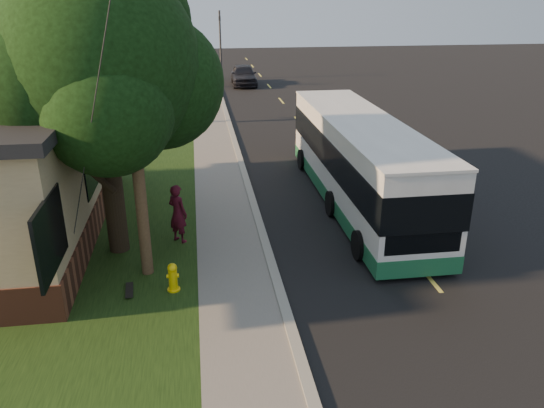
% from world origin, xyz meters
% --- Properties ---
extents(ground, '(120.00, 120.00, 0.00)m').
position_xyz_m(ground, '(0.00, 0.00, 0.00)').
color(ground, black).
rests_on(ground, ground).
extents(road, '(8.00, 80.00, 0.01)m').
position_xyz_m(road, '(4.00, 10.00, 0.01)').
color(road, black).
rests_on(road, ground).
extents(curb, '(0.25, 80.00, 0.12)m').
position_xyz_m(curb, '(0.00, 10.00, 0.06)').
color(curb, gray).
rests_on(curb, ground).
extents(sidewalk, '(2.00, 80.00, 0.08)m').
position_xyz_m(sidewalk, '(-1.00, 10.00, 0.04)').
color(sidewalk, slate).
rests_on(sidewalk, ground).
extents(grass_verge, '(5.00, 80.00, 0.07)m').
position_xyz_m(grass_verge, '(-4.50, 10.00, 0.04)').
color(grass_verge, black).
rests_on(grass_verge, ground).
extents(fire_hydrant, '(0.32, 0.32, 0.74)m').
position_xyz_m(fire_hydrant, '(-2.60, 0.00, 0.43)').
color(fire_hydrant, yellow).
rests_on(fire_hydrant, grass_verge).
extents(utility_pole, '(2.86, 3.21, 9.07)m').
position_xyz_m(utility_pole, '(-3.31, 0.99, 4.63)').
color(utility_pole, '#473321').
rests_on(utility_pole, ground).
extents(leafy_tree, '(6.30, 6.00, 7.80)m').
position_xyz_m(leafy_tree, '(-4.17, 2.65, 5.17)').
color(leafy_tree, black).
rests_on(leafy_tree, grass_verge).
extents(bare_tree_near, '(1.38, 1.21, 4.31)m').
position_xyz_m(bare_tree_near, '(-3.50, 18.00, 2.15)').
color(bare_tree_near, black).
rests_on(bare_tree_near, grass_verge).
extents(bare_tree_far, '(1.38, 1.21, 4.03)m').
position_xyz_m(bare_tree_far, '(-3.00, 30.00, 2.00)').
color(bare_tree_far, black).
rests_on(bare_tree_far, grass_verge).
extents(traffic_signal, '(0.18, 0.22, 5.50)m').
position_xyz_m(traffic_signal, '(0.50, 34.00, 3.16)').
color(traffic_signal, '#2D2D30').
rests_on(traffic_signal, ground).
extents(transit_bus, '(2.56, 11.12, 3.01)m').
position_xyz_m(transit_bus, '(3.64, 5.10, 1.61)').
color(transit_bus, silver).
rests_on(transit_bus, ground).
extents(skateboarder, '(0.76, 0.75, 1.77)m').
position_xyz_m(skateboarder, '(-2.50, 2.81, 0.95)').
color(skateboarder, '#450D1B').
rests_on(skateboarder, grass_verge).
extents(skateboard_main, '(0.25, 0.75, 0.07)m').
position_xyz_m(skateboard_main, '(-3.68, 0.06, 0.12)').
color(skateboard_main, black).
rests_on(skateboard_main, grass_verge).
extents(dumpster, '(1.84, 1.66, 1.34)m').
position_xyz_m(dumpster, '(-8.57, 9.48, 0.71)').
color(dumpster, black).
rests_on(dumpster, building_lot).
extents(distant_car, '(1.98, 4.73, 1.60)m').
position_xyz_m(distant_car, '(2.08, 30.83, 0.80)').
color(distant_car, black).
rests_on(distant_car, ground).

